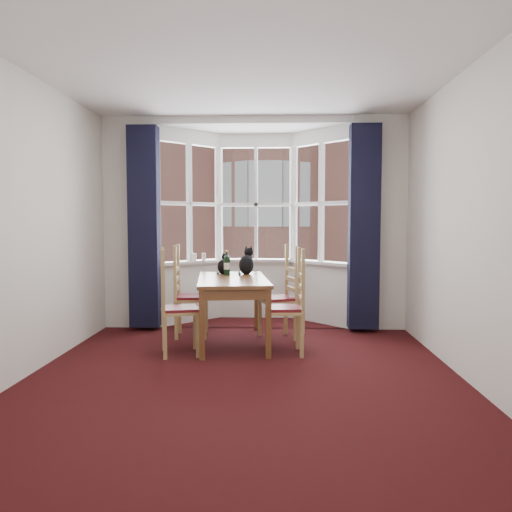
# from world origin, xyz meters

# --- Properties ---
(floor) EXTENTS (4.50, 4.50, 0.00)m
(floor) POSITION_xyz_m (0.00, 0.00, 0.00)
(floor) COLOR black
(floor) RESTS_ON ground
(ceiling) EXTENTS (4.50, 4.50, 0.00)m
(ceiling) POSITION_xyz_m (0.00, 0.00, 2.80)
(ceiling) COLOR white
(ceiling) RESTS_ON floor
(wall_left) EXTENTS (0.00, 4.50, 4.50)m
(wall_left) POSITION_xyz_m (-2.00, 0.00, 1.40)
(wall_left) COLOR silver
(wall_left) RESTS_ON floor
(wall_right) EXTENTS (0.00, 4.50, 4.50)m
(wall_right) POSITION_xyz_m (2.00, 0.00, 1.40)
(wall_right) COLOR silver
(wall_right) RESTS_ON floor
(wall_near) EXTENTS (4.00, 0.00, 4.00)m
(wall_near) POSITION_xyz_m (0.00, -2.25, 1.40)
(wall_near) COLOR silver
(wall_near) RESTS_ON floor
(wall_back_pier_left) EXTENTS (0.70, 0.12, 2.80)m
(wall_back_pier_left) POSITION_xyz_m (-1.65, 2.25, 1.40)
(wall_back_pier_left) COLOR silver
(wall_back_pier_left) RESTS_ON floor
(wall_back_pier_right) EXTENTS (0.70, 0.12, 2.80)m
(wall_back_pier_right) POSITION_xyz_m (1.65, 2.25, 1.40)
(wall_back_pier_right) COLOR silver
(wall_back_pier_right) RESTS_ON floor
(bay_window) EXTENTS (2.76, 0.94, 2.80)m
(bay_window) POSITION_xyz_m (0.00, 2.75, 1.40)
(bay_window) COLOR white
(bay_window) RESTS_ON floor
(curtain_left) EXTENTS (0.38, 0.22, 2.60)m
(curtain_left) POSITION_xyz_m (-1.42, 2.07, 1.35)
(curtain_left) COLOR black
(curtain_left) RESTS_ON floor
(curtain_right) EXTENTS (0.38, 0.22, 2.60)m
(curtain_right) POSITION_xyz_m (1.42, 2.07, 1.35)
(curtain_right) COLOR black
(curtain_right) RESTS_ON floor
(dining_table) EXTENTS (0.96, 1.55, 0.77)m
(dining_table) POSITION_xyz_m (-0.21, 1.38, 0.68)
(dining_table) COLOR brown
(dining_table) RESTS_ON floor
(chair_left_near) EXTENTS (0.49, 0.50, 0.92)m
(chair_left_near) POSITION_xyz_m (-0.82, 0.86, 0.47)
(chair_left_near) COLOR tan
(chair_left_near) RESTS_ON floor
(chair_left_far) EXTENTS (0.43, 0.45, 0.92)m
(chair_left_far) POSITION_xyz_m (-0.84, 1.71, 0.47)
(chair_left_far) COLOR tan
(chair_left_far) RESTS_ON floor
(chair_right_near) EXTENTS (0.43, 0.45, 0.92)m
(chair_right_near) POSITION_xyz_m (0.47, 0.96, 0.47)
(chair_right_near) COLOR tan
(chair_right_near) RESTS_ON floor
(chair_right_far) EXTENTS (0.51, 0.52, 0.92)m
(chair_right_far) POSITION_xyz_m (0.40, 1.67, 0.47)
(chair_right_far) COLOR tan
(chair_right_far) RESTS_ON floor
(cat_left) EXTENTS (0.19, 0.23, 0.27)m
(cat_left) POSITION_xyz_m (-0.36, 1.84, 0.87)
(cat_left) COLOR black
(cat_left) RESTS_ON dining_table
(cat_right) EXTENTS (0.25, 0.30, 0.36)m
(cat_right) POSITION_xyz_m (-0.07, 1.84, 0.91)
(cat_right) COLOR black
(cat_right) RESTS_ON dining_table
(wine_bottle) EXTENTS (0.08, 0.08, 0.30)m
(wine_bottle) POSITION_xyz_m (-0.30, 1.68, 0.90)
(wine_bottle) COLOR black
(wine_bottle) RESTS_ON dining_table
(candle_tall) EXTENTS (0.06, 0.06, 0.11)m
(candle_tall) POSITION_xyz_m (-0.85, 2.60, 0.92)
(candle_tall) COLOR white
(candle_tall) RESTS_ON bay_window
(candle_short) EXTENTS (0.06, 0.06, 0.11)m
(candle_short) POSITION_xyz_m (-0.73, 2.63, 0.92)
(candle_short) COLOR white
(candle_short) RESTS_ON bay_window
(street) EXTENTS (80.00, 80.00, 0.00)m
(street) POSITION_xyz_m (0.00, 32.25, -6.00)
(street) COLOR #333335
(street) RESTS_ON ground
(tenement_building) EXTENTS (18.40, 7.80, 15.20)m
(tenement_building) POSITION_xyz_m (0.00, 14.01, 1.60)
(tenement_building) COLOR #AD6B59
(tenement_building) RESTS_ON street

